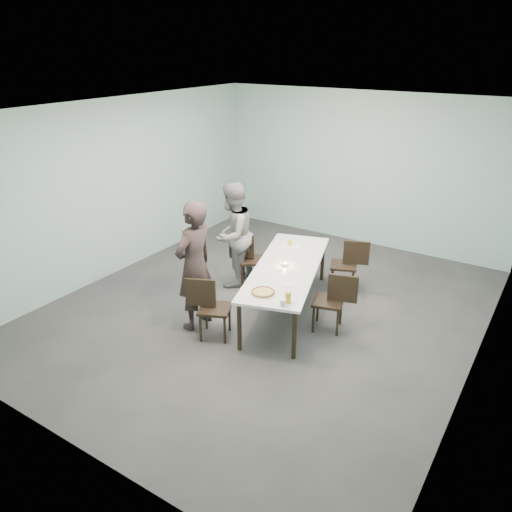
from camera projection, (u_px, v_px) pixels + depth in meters
The scene contains 16 objects.
ground at pixel (266, 309), 7.75m from camera, with size 7.00×7.00×0.00m, color #333335.
room_shell at pixel (267, 182), 6.95m from camera, with size 6.02×7.02×3.01m.
table at pixel (287, 269), 7.44m from camera, with size 1.63×2.75×0.75m.
chair_near_left at pixel (209, 304), 6.86m from camera, with size 0.65×0.56×0.87m.
chair_far_left at pixel (248, 256), 8.39m from camera, with size 0.64×0.57×0.87m.
chair_near_right at pixel (334, 298), 7.02m from camera, with size 0.65×0.52×0.87m.
chair_far_right at pixel (349, 262), 8.17m from camera, with size 0.65×0.54×0.87m.
diner_near at pixel (195, 266), 6.95m from camera, with size 0.69×0.45×1.89m, color black.
diner_far at pixel (233, 235), 8.24m from camera, with size 0.86×0.67×1.76m, color gray.
pizza at pixel (263, 292), 6.60m from camera, with size 0.34×0.34×0.04m.
side_plate at pixel (288, 284), 6.85m from camera, with size 0.18×0.18×0.01m, color white.
beer_glass at pixel (288, 298), 6.34m from camera, with size 0.08×0.08×0.15m, color gold.
water_tumbler at pixel (283, 303), 6.28m from camera, with size 0.08×0.08×0.09m, color silver.
tealight at pixel (285, 265), 7.41m from camera, with size 0.06×0.06×0.05m.
amber_tumbler at pixel (290, 243), 8.15m from camera, with size 0.07×0.07×0.08m, color gold.
menu at pixel (291, 247), 8.11m from camera, with size 0.30×0.22×0.01m, color silver.
Camera 1 is at (3.55, -5.80, 3.82)m, focal length 35.00 mm.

